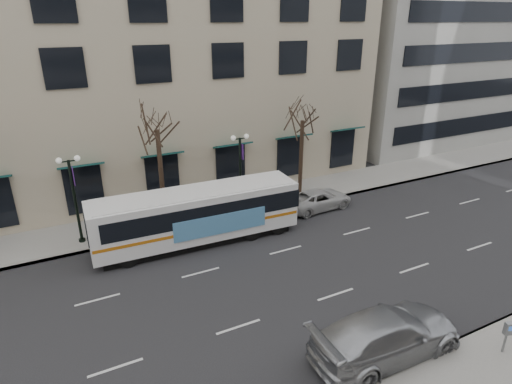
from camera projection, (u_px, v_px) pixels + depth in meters
ground at (218, 297)px, 19.79m from camera, size 160.00×160.00×0.00m
sidewalk_far at (236, 205)px, 29.28m from camera, size 80.00×4.00×0.15m
building_hotel at (81, 17)px, 31.72m from camera, size 40.00×20.00×24.00m
tree_far_mid at (156, 113)px, 24.43m from camera, size 3.60×3.60×8.55m
tree_far_right at (303, 106)px, 28.78m from camera, size 3.60×3.60×8.06m
lamp_post_left at (75, 196)px, 23.36m from camera, size 1.22×0.45×5.21m
lamp_post_right at (240, 169)px, 27.53m from camera, size 1.22×0.45×5.21m
city_bus at (198, 214)px, 24.07m from camera, size 11.76×2.99×3.16m
silver_car at (387, 334)px, 16.17m from camera, size 6.29×2.68×1.81m
white_pickup at (319, 199)px, 28.77m from camera, size 4.77×2.37×1.30m
pay_station at (508, 331)px, 16.00m from camera, size 0.34×0.27×1.36m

